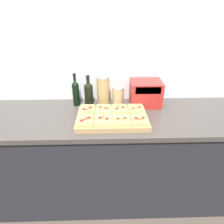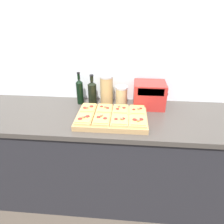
# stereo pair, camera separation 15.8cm
# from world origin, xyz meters

# --- Properties ---
(ground_plane) EXTENTS (12.00, 12.00, 0.00)m
(ground_plane) POSITION_xyz_m (0.00, 0.00, 0.00)
(ground_plane) COLOR #4C4238
(wall_back) EXTENTS (6.00, 0.06, 2.50)m
(wall_back) POSITION_xyz_m (0.00, 0.67, 1.25)
(wall_back) COLOR silver
(wall_back) RESTS_ON ground_plane
(kitchen_counter) EXTENTS (2.63, 0.67, 0.91)m
(kitchen_counter) POSITION_xyz_m (0.00, 0.32, 0.46)
(kitchen_counter) COLOR #232328
(kitchen_counter) RESTS_ON ground_plane
(cutting_board) EXTENTS (0.55, 0.36, 0.04)m
(cutting_board) POSITION_xyz_m (0.02, 0.23, 0.93)
(cutting_board) COLOR tan
(cutting_board) RESTS_ON kitchen_counter
(pizza_slice_back_left) EXTENTS (0.12, 0.16, 0.05)m
(pizza_slice_back_left) POSITION_xyz_m (-0.18, 0.32, 0.97)
(pizza_slice_back_left) COLOR tan
(pizza_slice_back_left) RESTS_ON cutting_board
(pizza_slice_back_midleft) EXTENTS (0.12, 0.16, 0.05)m
(pizza_slice_back_midleft) POSITION_xyz_m (-0.05, 0.32, 0.97)
(pizza_slice_back_midleft) COLOR tan
(pizza_slice_back_midleft) RESTS_ON cutting_board
(pizza_slice_back_midright) EXTENTS (0.12, 0.16, 0.05)m
(pizza_slice_back_midright) POSITION_xyz_m (0.09, 0.32, 0.97)
(pizza_slice_back_midright) COLOR tan
(pizza_slice_back_midright) RESTS_ON cutting_board
(pizza_slice_back_right) EXTENTS (0.12, 0.16, 0.05)m
(pizza_slice_back_right) POSITION_xyz_m (0.22, 0.32, 0.97)
(pizza_slice_back_right) COLOR tan
(pizza_slice_back_right) RESTS_ON cutting_board
(pizza_slice_front_left) EXTENTS (0.12, 0.16, 0.05)m
(pizza_slice_front_left) POSITION_xyz_m (-0.18, 0.15, 0.97)
(pizza_slice_front_left) COLOR tan
(pizza_slice_front_left) RESTS_ON cutting_board
(pizza_slice_front_midleft) EXTENTS (0.12, 0.16, 0.05)m
(pizza_slice_front_midleft) POSITION_xyz_m (-0.05, 0.15, 0.97)
(pizza_slice_front_midleft) COLOR tan
(pizza_slice_front_midleft) RESTS_ON cutting_board
(pizza_slice_front_midright) EXTENTS (0.12, 0.16, 0.05)m
(pizza_slice_front_midright) POSITION_xyz_m (0.09, 0.15, 0.97)
(pizza_slice_front_midright) COLOR tan
(pizza_slice_front_midright) RESTS_ON cutting_board
(pizza_slice_front_right) EXTENTS (0.12, 0.16, 0.05)m
(pizza_slice_front_right) POSITION_xyz_m (0.22, 0.15, 0.97)
(pizza_slice_front_right) COLOR tan
(pizza_slice_front_right) RESTS_ON cutting_board
(olive_oil_bottle) EXTENTS (0.06, 0.06, 0.30)m
(olive_oil_bottle) POSITION_xyz_m (-0.29, 0.52, 1.03)
(olive_oil_bottle) COLOR black
(olive_oil_bottle) RESTS_ON kitchen_counter
(wine_bottle) EXTENTS (0.08, 0.08, 0.28)m
(wine_bottle) POSITION_xyz_m (-0.18, 0.52, 1.02)
(wine_bottle) COLOR black
(wine_bottle) RESTS_ON kitchen_counter
(grain_jar_tall) EXTENTS (0.12, 0.12, 0.27)m
(grain_jar_tall) POSITION_xyz_m (-0.05, 0.52, 1.05)
(grain_jar_tall) COLOR tan
(grain_jar_tall) RESTS_ON kitchen_counter
(grain_jar_short) EXTENTS (0.11, 0.11, 0.18)m
(grain_jar_short) POSITION_xyz_m (0.08, 0.52, 1.00)
(grain_jar_short) COLOR tan
(grain_jar_short) RESTS_ON kitchen_counter
(toaster_oven) EXTENTS (0.29, 0.22, 0.22)m
(toaster_oven) POSITION_xyz_m (0.33, 0.51, 1.02)
(toaster_oven) COLOR red
(toaster_oven) RESTS_ON kitchen_counter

